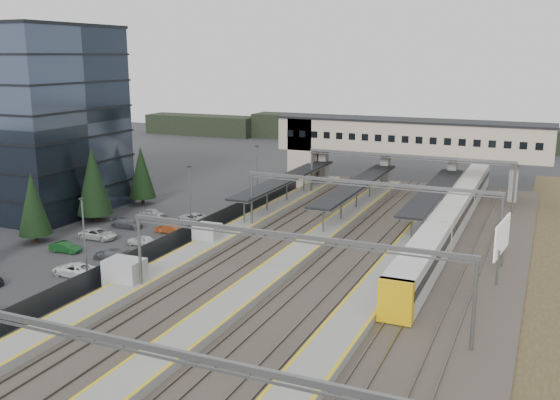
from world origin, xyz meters
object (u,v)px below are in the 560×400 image
at_px(relay_cabin_near, 125,274).
at_px(relay_cabin_far, 207,235).
at_px(train, 452,217).
at_px(office_building, 16,119).
at_px(footbridge, 391,140).
at_px(billboard, 502,239).

relative_size(relay_cabin_near, relay_cabin_far, 1.25).
height_order(relay_cabin_far, train, train).
height_order(office_building, footbridge, office_building).
height_order(relay_cabin_near, train, train).
bearing_deg(relay_cabin_near, footbridge, 76.76).
distance_m(office_building, relay_cabin_far, 34.46).
bearing_deg(relay_cabin_far, relay_cabin_near, -90.81).
relative_size(relay_cabin_near, train, 0.06).
relative_size(train, billboard, 8.88).
distance_m(relay_cabin_far, billboard, 30.46).
bearing_deg(footbridge, billboard, -60.39).
height_order(relay_cabin_near, footbridge, footbridge).
xyz_separation_m(relay_cabin_far, footbridge, (11.48, 35.41, 6.71)).
xyz_separation_m(relay_cabin_near, footbridge, (11.68, 49.67, 6.55)).
relative_size(relay_cabin_far, billboard, 0.42).
bearing_deg(relay_cabin_far, train, 33.70).
distance_m(relay_cabin_near, train, 38.51).
bearing_deg(relay_cabin_near, train, 51.47).
bearing_deg(relay_cabin_near, relay_cabin_far, 89.19).
bearing_deg(train, footbridge, 122.18).
distance_m(footbridge, billboard, 38.23).
relative_size(office_building, relay_cabin_far, 9.00).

